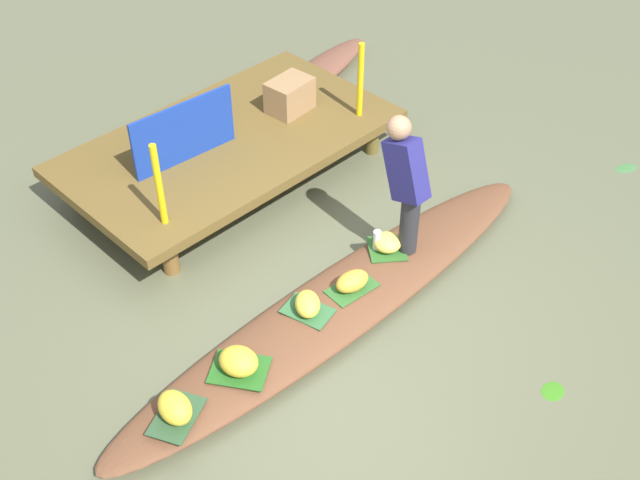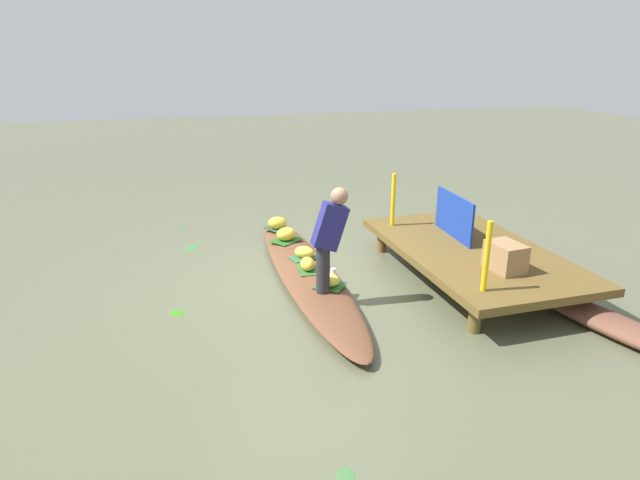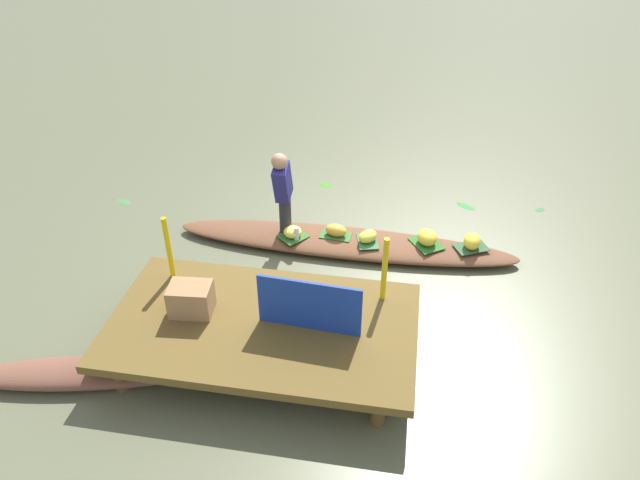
% 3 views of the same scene
% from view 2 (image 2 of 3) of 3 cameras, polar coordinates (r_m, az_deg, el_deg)
% --- Properties ---
extents(canal_water, '(40.00, 40.00, 0.00)m').
position_cam_2_polar(canal_water, '(7.09, -1.48, -4.20)').
color(canal_water, '#5B5E44').
rests_on(canal_water, ground).
extents(dock_platform, '(3.20, 1.80, 0.43)m').
position_cam_2_polar(dock_platform, '(7.24, 15.88, -1.27)').
color(dock_platform, brown).
rests_on(dock_platform, ground).
extents(vendor_boat, '(4.60, 0.79, 0.18)m').
position_cam_2_polar(vendor_boat, '(7.05, -1.49, -3.53)').
color(vendor_boat, brown).
rests_on(vendor_boat, ground).
extents(moored_boat, '(2.58, 0.99, 0.19)m').
position_cam_2_polar(moored_boat, '(6.58, 28.30, -7.71)').
color(moored_boat, brown).
rests_on(moored_boat, ground).
extents(leaf_mat_0, '(0.50, 0.53, 0.01)m').
position_cam_2_polar(leaf_mat_0, '(8.00, -3.63, -0.02)').
color(leaf_mat_0, '#26611F').
rests_on(leaf_mat_0, vendor_boat).
extents(banana_bunch_0, '(0.33, 0.36, 0.20)m').
position_cam_2_polar(banana_bunch_0, '(7.97, -3.64, 0.64)').
color(banana_bunch_0, gold).
rests_on(banana_bunch_0, vendor_boat).
extents(leaf_mat_1, '(0.49, 0.43, 0.01)m').
position_cam_2_polar(leaf_mat_1, '(8.53, -4.56, 1.21)').
color(leaf_mat_1, '#2E4F30').
rests_on(leaf_mat_1, vendor_boat).
extents(banana_bunch_1, '(0.25, 0.32, 0.20)m').
position_cam_2_polar(banana_bunch_1, '(8.50, -4.58, 1.84)').
color(banana_bunch_1, yellow).
rests_on(banana_bunch_1, vendor_boat).
extents(leaf_mat_2, '(0.34, 0.43, 0.01)m').
position_cam_2_polar(leaf_mat_2, '(7.31, -1.69, -1.87)').
color(leaf_mat_2, '#326539').
rests_on(leaf_mat_2, vendor_boat).
extents(banana_bunch_2, '(0.33, 0.34, 0.16)m').
position_cam_2_polar(banana_bunch_2, '(7.29, -1.70, -1.29)').
color(banana_bunch_2, yellow).
rests_on(banana_bunch_2, vendor_boat).
extents(leaf_mat_3, '(0.43, 0.28, 0.01)m').
position_cam_2_polar(leaf_mat_3, '(6.91, -1.34, -3.17)').
color(leaf_mat_3, '#2F642A').
rests_on(leaf_mat_3, vendor_boat).
extents(banana_bunch_3, '(0.32, 0.24, 0.16)m').
position_cam_2_polar(banana_bunch_3, '(6.88, -1.34, -2.56)').
color(banana_bunch_3, gold).
rests_on(banana_bunch_3, vendor_boat).
extents(leaf_mat_4, '(0.46, 0.46, 0.01)m').
position_cam_2_polar(leaf_mat_4, '(6.44, 1.04, -4.90)').
color(leaf_mat_4, '#2D5F24').
rests_on(leaf_mat_4, vendor_boat).
extents(banana_bunch_4, '(0.34, 0.34, 0.15)m').
position_cam_2_polar(banana_bunch_4, '(6.41, 1.04, -4.31)').
color(banana_bunch_4, '#EED755').
rests_on(banana_bunch_4, vendor_boat).
extents(vendor_person, '(0.20, 0.43, 1.24)m').
position_cam_2_polar(vendor_person, '(6.06, 1.00, 0.61)').
color(vendor_person, '#28282D').
rests_on(vendor_person, vendor_boat).
extents(water_bottle, '(0.07, 0.07, 0.20)m').
position_cam_2_polar(water_bottle, '(6.48, 1.41, -3.86)').
color(water_bottle, silver).
rests_on(water_bottle, vendor_boat).
extents(market_banner, '(1.06, 0.10, 0.59)m').
position_cam_2_polar(market_banner, '(7.54, 14.14, 2.53)').
color(market_banner, '#183699').
rests_on(market_banner, dock_platform).
extents(railing_post_west, '(0.06, 0.06, 0.78)m').
position_cam_2_polar(railing_post_west, '(7.84, 7.83, 4.29)').
color(railing_post_west, yellow).
rests_on(railing_post_west, dock_platform).
extents(railing_post_east, '(0.06, 0.06, 0.78)m').
position_cam_2_polar(railing_post_east, '(5.84, 17.41, -1.71)').
color(railing_post_east, yellow).
rests_on(railing_post_east, dock_platform).
extents(produce_crate, '(0.47, 0.36, 0.33)m').
position_cam_2_polar(produce_crate, '(6.55, 19.21, -1.71)').
color(produce_crate, '#99724B').
rests_on(produce_crate, dock_platform).
extents(drifting_plant_0, '(0.33, 0.29, 0.01)m').
position_cam_2_polar(drifting_plant_0, '(8.44, -13.58, -0.80)').
color(drifting_plant_0, '#317F32').
rests_on(drifting_plant_0, ground).
extents(drifting_plant_1, '(0.19, 0.18, 0.01)m').
position_cam_2_polar(drifting_plant_1, '(9.47, -14.46, 1.34)').
color(drifting_plant_1, '#337037').
rests_on(drifting_plant_1, ground).
extents(drifting_plant_2, '(0.20, 0.17, 0.01)m').
position_cam_2_polar(drifting_plant_2, '(6.41, -15.05, -7.52)').
color(drifting_plant_2, '#387C1C').
rests_on(drifting_plant_2, ground).
extents(drifting_plant_3, '(0.28, 0.22, 0.01)m').
position_cam_2_polar(drifting_plant_3, '(4.11, 2.77, -24.16)').
color(drifting_plant_3, '#3F733C').
rests_on(drifting_plant_3, ground).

